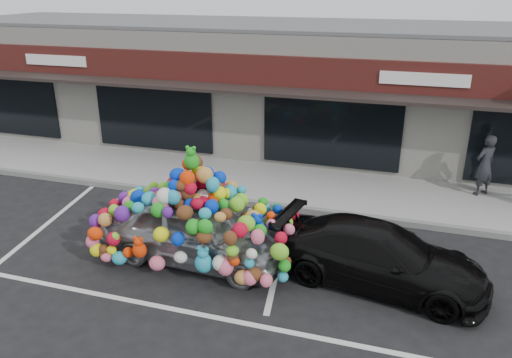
% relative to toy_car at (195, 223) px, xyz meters
% --- Properties ---
extents(ground, '(90.00, 90.00, 0.00)m').
position_rel_toy_car_xyz_m(ground, '(-1.10, 0.49, -0.87)').
color(ground, black).
rests_on(ground, ground).
extents(shop_building, '(24.00, 7.20, 4.31)m').
position_rel_toy_car_xyz_m(shop_building, '(-1.10, 8.93, 1.30)').
color(shop_building, white).
rests_on(shop_building, ground).
extents(sidewalk, '(26.00, 3.00, 0.15)m').
position_rel_toy_car_xyz_m(sidewalk, '(-1.10, 4.49, -0.79)').
color(sidewalk, gray).
rests_on(sidewalk, ground).
extents(kerb, '(26.00, 0.18, 0.16)m').
position_rel_toy_car_xyz_m(kerb, '(-1.10, 2.99, -0.79)').
color(kerb, slate).
rests_on(kerb, ground).
extents(parking_stripe_left, '(0.73, 4.37, 0.01)m').
position_rel_toy_car_xyz_m(parking_stripe_left, '(-4.30, 0.69, -0.86)').
color(parking_stripe_left, silver).
rests_on(parking_stripe_left, ground).
extents(parking_stripe_mid, '(0.73, 4.37, 0.01)m').
position_rel_toy_car_xyz_m(parking_stripe_mid, '(1.70, 0.69, -0.86)').
color(parking_stripe_mid, silver).
rests_on(parking_stripe_mid, ground).
extents(lane_line, '(14.00, 0.12, 0.01)m').
position_rel_toy_car_xyz_m(lane_line, '(0.90, -1.81, -0.86)').
color(lane_line, silver).
rests_on(lane_line, ground).
extents(toy_car, '(2.98, 4.49, 2.55)m').
position_rel_toy_car_xyz_m(toy_car, '(0.00, 0.00, 0.00)').
color(toy_car, '#A7ADB2').
rests_on(toy_car, ground).
extents(black_sedan, '(2.39, 4.43, 1.22)m').
position_rel_toy_car_xyz_m(black_sedan, '(3.83, 0.20, -0.26)').
color(black_sedan, black).
rests_on(black_sedan, ground).
extents(pedestrian_a, '(0.74, 0.72, 1.71)m').
position_rel_toy_car_xyz_m(pedestrian_a, '(6.23, 5.29, 0.14)').
color(pedestrian_a, black).
rests_on(pedestrian_a, sidewalk).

